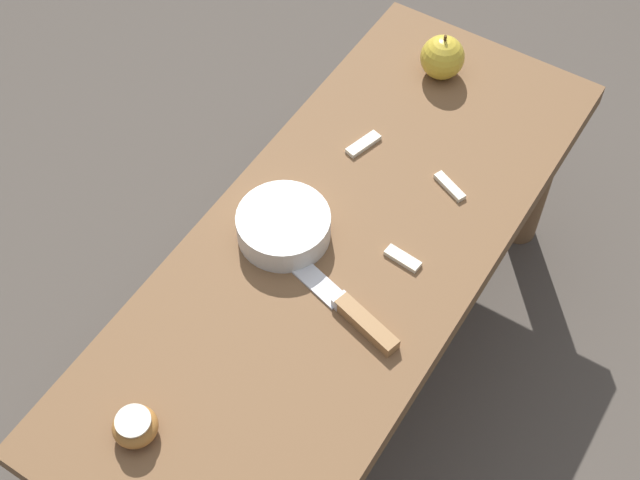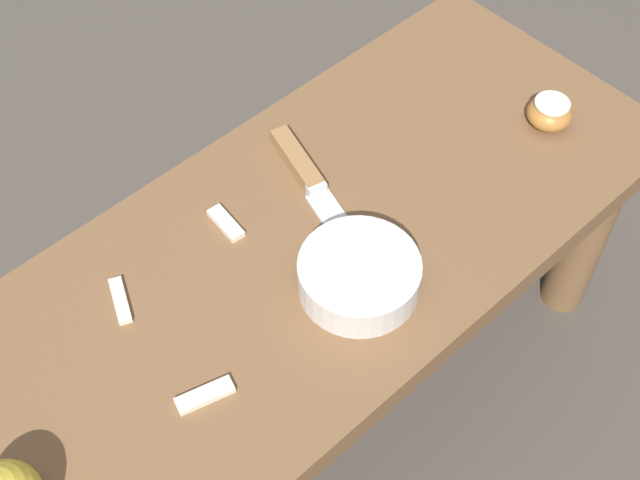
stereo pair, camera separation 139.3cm
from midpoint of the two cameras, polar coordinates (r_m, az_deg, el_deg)
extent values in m
plane|color=#4C443D|center=(1.38, 5.59, -31.62)|extent=(8.00, 8.00, 0.00)
cube|color=brown|center=(1.01, 7.54, -30.04)|extent=(1.05, 0.42, 0.04)
cylinder|color=brown|center=(1.34, 10.37, -10.05)|extent=(0.07, 0.07, 0.35)
cylinder|color=brown|center=(1.35, 22.08, -15.61)|extent=(0.07, 0.07, 0.35)
cube|color=silver|center=(0.98, 4.74, -33.62)|extent=(0.06, 0.13, 0.00)
cube|color=silver|center=(0.97, 7.92, -36.10)|extent=(0.03, 0.02, 0.02)
cube|color=#9E7042|center=(0.98, 10.87, -38.23)|extent=(0.05, 0.11, 0.02)
sphere|color=gold|center=(1.08, 15.68, -9.23)|extent=(0.08, 0.08, 0.08)
cylinder|color=#4C3319|center=(1.05, 16.17, -8.22)|extent=(0.01, 0.01, 0.01)
ellipsoid|color=#B27233|center=(0.99, -13.64, -47.19)|extent=(0.06, 0.06, 0.04)
cylinder|color=silver|center=(0.97, -13.94, -47.38)|extent=(0.05, 0.05, 0.00)
cube|color=silver|center=(1.03, 8.90, -18.76)|extent=(0.07, 0.04, 0.01)
cube|color=silver|center=(1.03, 17.36, -22.92)|extent=(0.04, 0.06, 0.01)
cube|color=silver|center=(0.99, 13.74, -31.11)|extent=(0.02, 0.06, 0.01)
cylinder|color=silver|center=(0.96, 1.70, -28.99)|extent=(0.14, 0.14, 0.04)
camera|label=1|loc=(0.70, 170.82, -44.32)|focal=50.00mm
camera|label=2|loc=(0.70, -9.18, 44.32)|focal=50.00mm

